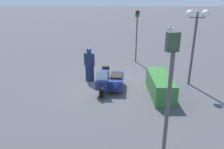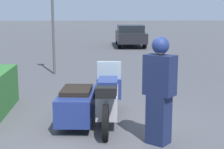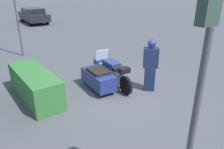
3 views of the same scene
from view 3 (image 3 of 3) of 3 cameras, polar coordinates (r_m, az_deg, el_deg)
ground_plane at (r=7.43m, az=1.21°, el=-5.13°), size 160.00×160.00×0.00m
police_motorcycle at (r=7.84m, az=-2.41°, el=0.09°), size 2.51×1.36×1.15m
officer_rider at (r=7.49m, az=10.01°, el=2.72°), size 0.55×0.57×1.81m
hedge_bush_curbside at (r=7.43m, az=-19.48°, el=-2.60°), size 2.69×0.89×0.91m
traffic_light_near at (r=11.85m, az=-23.82°, el=15.68°), size 0.22×0.29×3.69m
traffic_light_far at (r=2.96m, az=21.48°, el=-3.23°), size 0.23×0.27×3.42m
parked_car_background at (r=22.58m, az=-19.81°, el=14.41°), size 4.56×1.91×1.37m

